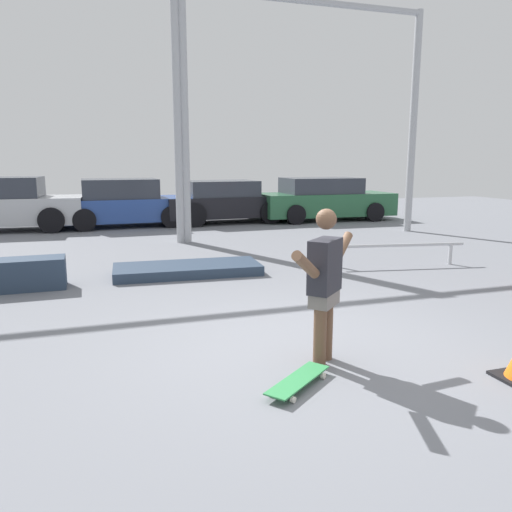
{
  "coord_description": "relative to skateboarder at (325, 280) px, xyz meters",
  "views": [
    {
      "loc": [
        -2.04,
        -4.58,
        1.95
      ],
      "look_at": [
        0.01,
        1.72,
        0.68
      ],
      "focal_mm": 35.0,
      "sensor_mm": 36.0,
      "label": 1
    }
  ],
  "objects": [
    {
      "name": "skateboard",
      "position": [
        -0.45,
        -0.45,
        -0.77
      ],
      "size": [
        0.76,
        0.66,
        0.08
      ],
      "rotation": [
        0.0,
        0.0,
        0.66
      ],
      "color": "#338C4C",
      "rests_on": "ground_plane"
    },
    {
      "name": "canopy_support_left",
      "position": [
        -3.13,
        7.71,
        2.81
      ],
      "size": [
        6.59,
        0.2,
        5.8
      ],
      "color": "#A5A8AD",
      "rests_on": "ground_plane"
    },
    {
      "name": "parked_car_black",
      "position": [
        1.91,
        11.24,
        -0.18
      ],
      "size": [
        3.98,
        2.0,
        1.33
      ],
      "rotation": [
        0.0,
        0.0,
        0.03
      ],
      "color": "black",
      "rests_on": "ground_plane"
    },
    {
      "name": "manual_pad",
      "position": [
        -0.57,
        4.25,
        -0.74
      ],
      "size": [
        2.56,
        1.15,
        0.17
      ],
      "primitive_type": "cube",
      "rotation": [
        0.0,
        0.0,
        -0.06
      ],
      "color": "#28384C",
      "rests_on": "ground_plane"
    },
    {
      "name": "ground_plane",
      "position": [
        -0.02,
        0.37,
        -0.83
      ],
      "size": [
        36.0,
        36.0,
        0.0
      ],
      "primitive_type": "plane",
      "color": "slate"
    },
    {
      "name": "parked_car_blue",
      "position": [
        -1.18,
        11.3,
        -0.15
      ],
      "size": [
        3.95,
        2.01,
        1.41
      ],
      "rotation": [
        0.0,
        0.0,
        0.02
      ],
      "color": "#284793",
      "rests_on": "ground_plane"
    },
    {
      "name": "parked_car_silver",
      "position": [
        -4.47,
        11.27,
        -0.11
      ],
      "size": [
        4.26,
        2.06,
        1.5
      ],
      "rotation": [
        0.0,
        0.0,
        -0.06
      ],
      "color": "#B7BABF",
      "rests_on": "ground_plane"
    },
    {
      "name": "grind_rail",
      "position": [
        3.28,
        3.71,
        -0.49
      ],
      "size": [
        2.63,
        0.51,
        0.42
      ],
      "rotation": [
        0.0,
        0.0,
        -0.17
      ],
      "color": "#B7BABF",
      "rests_on": "ground_plane"
    },
    {
      "name": "parked_car_green",
      "position": [
        5.21,
        10.86,
        -0.16
      ],
      "size": [
        4.45,
        2.04,
        1.39
      ],
      "rotation": [
        0.0,
        0.0,
        -0.03
      ],
      "color": "#28603D",
      "rests_on": "ground_plane"
    },
    {
      "name": "canopy_support_right",
      "position": [
        3.1,
        7.71,
        2.81
      ],
      "size": [
        6.59,
        0.2,
        5.8
      ],
      "color": "#A5A8AD",
      "rests_on": "ground_plane"
    },
    {
      "name": "skateboarder",
      "position": [
        0.0,
        0.0,
        0.0
      ],
      "size": [
        1.07,
        1.0,
        1.51
      ],
      "rotation": [
        0.0,
        0.0,
        0.75
      ],
      "color": "brown",
      "rests_on": "ground_plane"
    }
  ]
}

